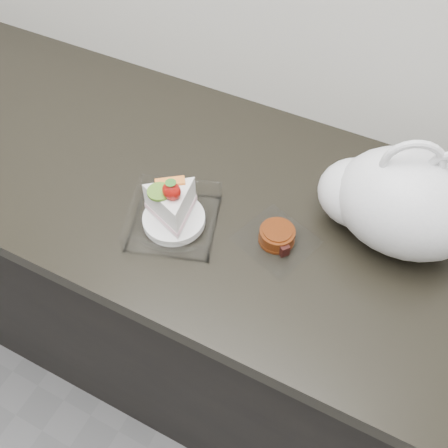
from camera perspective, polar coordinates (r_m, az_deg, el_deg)
The scene contains 4 objects.
counter at distance 1.44m, azimuth -3.28°, elevation -7.28°, with size 2.04×0.64×0.90m.
cake_tray at distance 0.98m, azimuth -5.84°, elevation 1.35°, with size 0.21×0.21×0.13m.
mooncake_wrap at distance 0.97m, azimuth 6.09°, elevation -1.46°, with size 0.17×0.17×0.03m.
plastic_bag at distance 0.97m, azimuth 19.24°, elevation 2.53°, with size 0.32×0.24×0.25m.
Camera 1 is at (0.41, 1.06, 1.68)m, focal length 40.00 mm.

